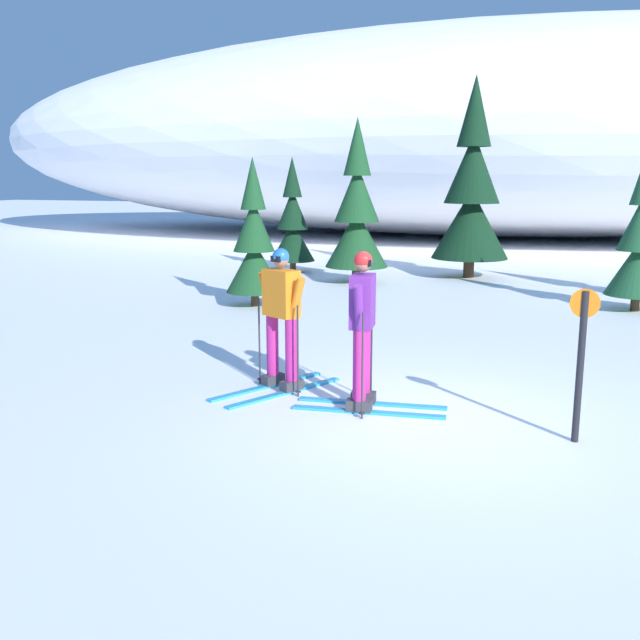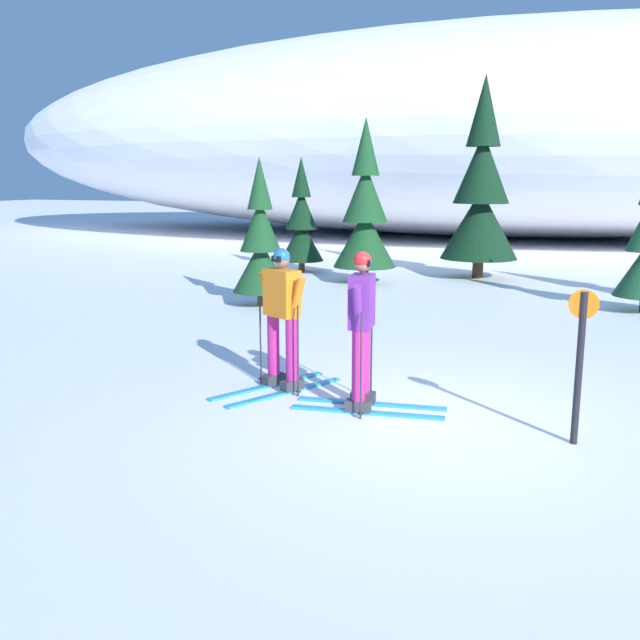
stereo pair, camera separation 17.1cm
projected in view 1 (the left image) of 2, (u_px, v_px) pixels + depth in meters
ground_plane at (442, 421)px, 7.57m from camera, size 120.00×120.00×0.00m
skier_orange_jacket at (281, 316)px, 8.55m from camera, size 1.22×1.75×1.75m
skier_purple_jacket at (363, 328)px, 7.81m from camera, size 1.75×0.78×1.79m
pine_tree_far_left at (293, 224)px, 19.27m from camera, size 1.21×1.21×3.13m
pine_tree_left at (254, 245)px, 14.10m from camera, size 1.15×1.15×2.98m
pine_tree_center_left at (357, 215)px, 17.23m from camera, size 1.55×1.55×4.00m
pine_tree_center_right at (472, 195)px, 18.03m from camera, size 1.97×1.97×5.11m
pine_tree_right at (640, 244)px, 13.57m from camera, size 1.22×1.22×3.15m
snow_ridge_background at (479, 135)px, 31.43m from camera, size 48.59×21.70×8.88m
trail_marker_post at (581, 357)px, 6.83m from camera, size 0.28×0.07×1.54m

